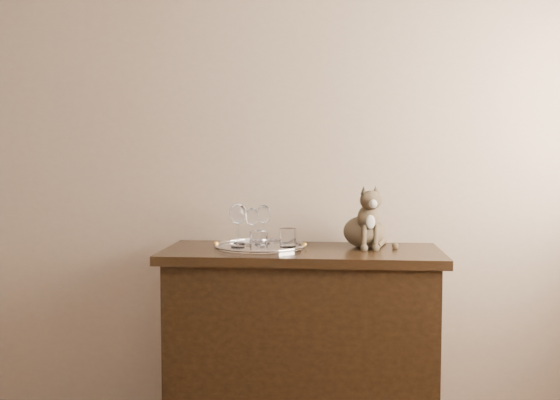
% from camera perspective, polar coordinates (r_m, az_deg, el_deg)
% --- Properties ---
extents(wall_back, '(4.00, 0.10, 2.70)m').
position_cam_1_polar(wall_back, '(3.08, -8.92, 5.76)').
color(wall_back, tan).
rests_on(wall_back, ground).
extents(sideboard, '(1.20, 0.50, 0.85)m').
position_cam_1_polar(sideboard, '(2.81, 1.98, -13.14)').
color(sideboard, black).
rests_on(sideboard, ground).
extents(tray, '(0.40, 0.40, 0.01)m').
position_cam_1_polar(tray, '(2.75, -1.83, -4.35)').
color(tray, silver).
rests_on(tray, sideboard).
extents(wine_glass_a, '(0.07, 0.07, 0.18)m').
position_cam_1_polar(wine_glass_a, '(2.82, -3.74, -2.19)').
color(wine_glass_a, silver).
rests_on(wine_glass_a, tray).
extents(wine_glass_b, '(0.07, 0.07, 0.18)m').
position_cam_1_polar(wine_glass_b, '(2.82, -1.50, -2.23)').
color(wine_glass_b, silver).
rests_on(wine_glass_b, tray).
extents(wine_glass_c, '(0.07, 0.07, 0.19)m').
position_cam_1_polar(wine_glass_c, '(2.71, -3.90, -2.31)').
color(wine_glass_c, white).
rests_on(wine_glass_c, tray).
extents(wine_glass_d, '(0.06, 0.06, 0.17)m').
position_cam_1_polar(wine_glass_d, '(2.77, -2.57, -2.44)').
color(wine_glass_d, white).
rests_on(wine_glass_d, tray).
extents(tumbler_b, '(0.07, 0.07, 0.08)m').
position_cam_1_polar(tumbler_b, '(2.62, -1.95, -3.75)').
color(tumbler_b, silver).
rests_on(tumbler_b, tray).
extents(tumbler_c, '(0.07, 0.07, 0.08)m').
position_cam_1_polar(tumbler_c, '(2.73, 0.73, -3.46)').
color(tumbler_c, silver).
rests_on(tumbler_c, tray).
extents(cat, '(0.33, 0.31, 0.28)m').
position_cam_1_polar(cat, '(2.79, 7.68, -1.46)').
color(cat, '#4D3C2E').
rests_on(cat, sideboard).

